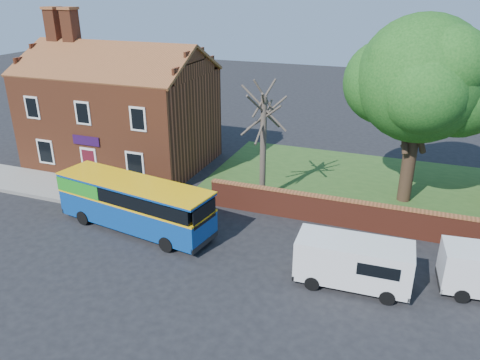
% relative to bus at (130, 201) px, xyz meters
% --- Properties ---
extents(ground, '(120.00, 120.00, 0.00)m').
position_rel_bus_xyz_m(ground, '(0.89, -2.89, -1.54)').
color(ground, black).
rests_on(ground, ground).
extents(pavement, '(18.00, 3.50, 0.12)m').
position_rel_bus_xyz_m(pavement, '(-6.11, 2.86, -1.48)').
color(pavement, gray).
rests_on(pavement, ground).
extents(kerb, '(18.00, 0.15, 0.14)m').
position_rel_bus_xyz_m(kerb, '(-6.11, 1.11, -1.47)').
color(kerb, slate).
rests_on(kerb, ground).
extents(grass_strip, '(26.00, 12.00, 0.04)m').
position_rel_bus_xyz_m(grass_strip, '(13.89, 10.11, -1.52)').
color(grass_strip, '#426B28').
rests_on(grass_strip, ground).
extents(shop_building, '(12.30, 8.13, 10.50)m').
position_rel_bus_xyz_m(shop_building, '(-6.13, 8.61, 1.87)').
color(shop_building, brown).
rests_on(shop_building, ground).
extents(boundary_wall, '(22.00, 0.38, 1.60)m').
position_rel_bus_xyz_m(boundary_wall, '(13.89, 4.11, -0.73)').
color(boundary_wall, maroon).
rests_on(boundary_wall, ground).
extents(bus, '(9.11, 3.62, 2.71)m').
position_rel_bus_xyz_m(bus, '(0.00, 0.00, 0.00)').
color(bus, navy).
rests_on(bus, ground).
extents(van_near, '(4.88, 2.14, 2.11)m').
position_rel_bus_xyz_m(van_near, '(11.72, -1.12, -0.36)').
color(van_near, white).
rests_on(van_near, ground).
extents(large_tree, '(8.84, 6.99, 10.78)m').
position_rel_bus_xyz_m(large_tree, '(13.50, 8.89, 5.51)').
color(large_tree, black).
rests_on(large_tree, ground).
extents(bare_tree, '(2.58, 3.07, 6.87)m').
position_rel_bus_xyz_m(bare_tree, '(5.36, 5.91, 1.98)').
color(bare_tree, '#4C4238').
rests_on(bare_tree, ground).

